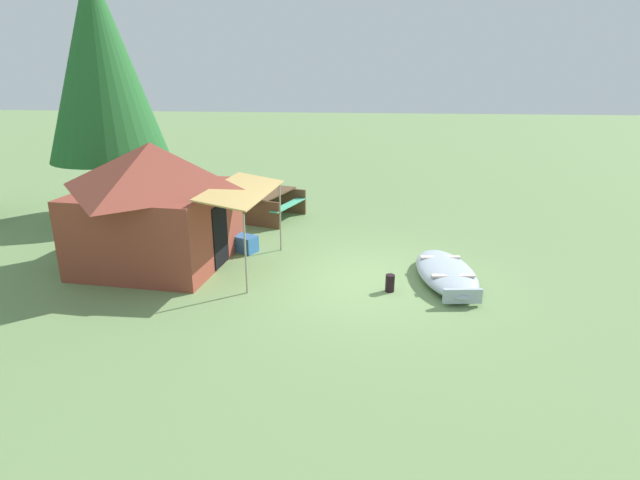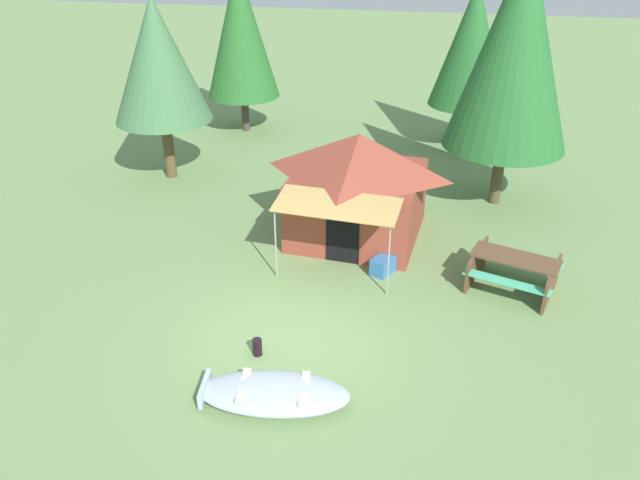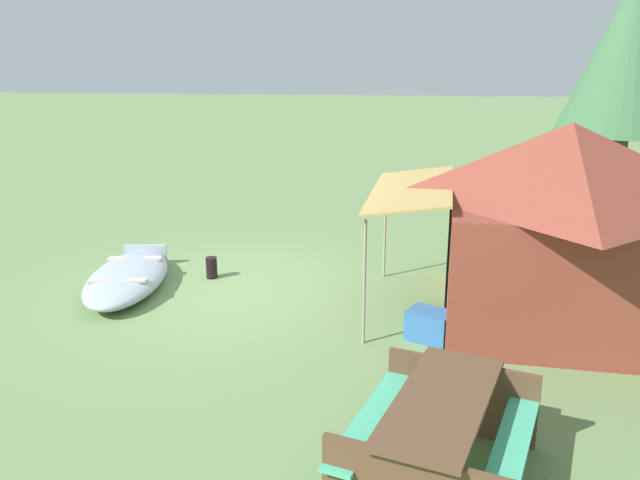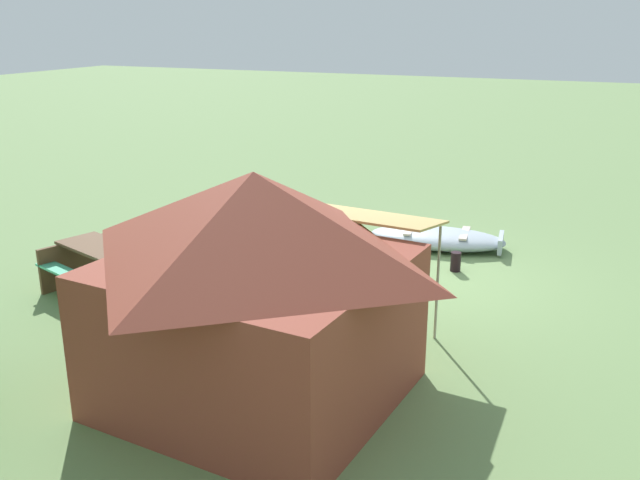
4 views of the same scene
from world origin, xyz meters
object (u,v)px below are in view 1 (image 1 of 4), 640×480
cooler_box (245,244)px  beached_rowboat (446,272)px  picnic_table (271,202)px  canvas_cabin_tent (156,202)px  fuel_can (390,283)px  pine_tree_back_left (100,63)px

cooler_box → beached_rowboat: bearing=-106.8°
beached_rowboat → picnic_table: size_ratio=1.23×
picnic_table → cooler_box: size_ratio=4.01×
canvas_cabin_tent → fuel_can: canvas_cabin_tent is taller
picnic_table → pine_tree_back_left: size_ratio=0.32×
canvas_cabin_tent → pine_tree_back_left: (3.44, 2.64, 2.82)m
fuel_can → pine_tree_back_left: 9.74m
cooler_box → fuel_can: size_ratio=1.59×
picnic_table → cooler_box: picnic_table is taller
canvas_cabin_tent → pine_tree_back_left: 5.18m
picnic_table → fuel_can: bearing=-145.8°
canvas_cabin_tent → cooler_box: (0.83, -1.68, -1.17)m
cooler_box → picnic_table: bearing=-1.8°
beached_rowboat → cooler_box: bearing=73.2°
picnic_table → cooler_box: bearing=178.2°
beached_rowboat → cooler_box: cooler_box is taller
beached_rowboat → canvas_cabin_tent: size_ratio=0.62×
picnic_table → fuel_can: size_ratio=6.37×
beached_rowboat → fuel_can: bearing=118.1°
canvas_cabin_tent → pine_tree_back_left: size_ratio=0.63×
pine_tree_back_left → fuel_can: bearing=-120.8°
beached_rowboat → canvas_cabin_tent: (0.50, 6.11, 1.17)m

